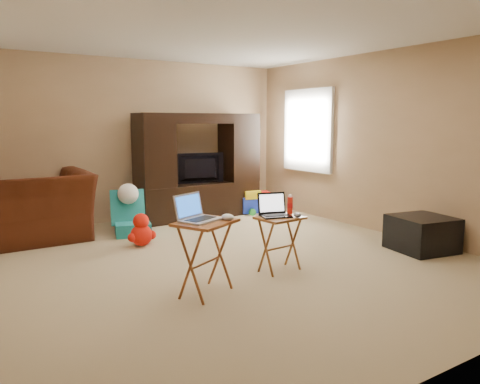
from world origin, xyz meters
TOP-DOWN VIEW (x-y plane):
  - floor at (0.00, 0.00)m, footprint 5.50×5.50m
  - ceiling at (0.00, 0.00)m, footprint 5.50×5.50m
  - wall_back at (0.00, 2.75)m, footprint 5.00×0.00m
  - wall_front at (0.00, -2.75)m, footprint 5.00×0.00m
  - wall_right at (2.50, 0.00)m, footprint 0.00×5.50m
  - window_pane at (2.48, 1.55)m, footprint 0.00×1.20m
  - window_frame at (2.46, 1.55)m, footprint 0.06×1.14m
  - entertainment_center at (0.84, 2.30)m, footprint 2.05×0.54m
  - television at (0.84, 2.25)m, footprint 0.86×0.24m
  - recliner at (-1.70, 2.11)m, footprint 1.40×1.23m
  - child_rocker at (-0.50, 1.74)m, footprint 0.59×0.64m
  - plush_toy at (-0.61, 1.13)m, footprint 0.38×0.31m
  - push_toy at (1.81, 2.09)m, footprint 0.63×0.52m
  - ottoman at (2.15, -0.92)m, footprint 0.75×0.75m
  - tray_table_left at (-0.73, -0.77)m, footprint 0.65×0.60m
  - tray_table_right at (0.23, -0.61)m, footprint 0.47×0.39m
  - laptop_left at (-0.76, -0.74)m, footprint 0.44×0.40m
  - laptop_right at (0.19, -0.59)m, footprint 0.36×0.33m
  - mouse_left at (-0.54, -0.84)m, footprint 0.11×0.15m
  - mouse_right at (0.36, -0.73)m, footprint 0.10×0.13m
  - water_bottle at (0.42, -0.53)m, footprint 0.06×0.06m

SIDE VIEW (x-z plane):
  - floor at x=0.00m, z-range 0.00..0.00m
  - push_toy at x=1.81m, z-range 0.00..0.41m
  - ottoman at x=2.15m, z-range 0.00..0.42m
  - plush_toy at x=-0.61m, z-range 0.00..0.42m
  - tray_table_right at x=0.23m, z-range 0.00..0.58m
  - child_rocker at x=-0.50m, z-range 0.00..0.62m
  - tray_table_left at x=-0.73m, z-range 0.00..0.67m
  - recliner at x=-1.70m, z-range 0.00..0.90m
  - mouse_right at x=0.36m, z-range 0.58..0.62m
  - water_bottle at x=0.42m, z-range 0.58..0.75m
  - laptop_right at x=0.19m, z-range 0.58..0.82m
  - mouse_left at x=-0.54m, z-range 0.67..0.73m
  - laptop_left at x=-0.76m, z-range 0.67..0.91m
  - television at x=0.84m, z-range 0.56..1.05m
  - entertainment_center at x=0.84m, z-range 0.00..1.67m
  - wall_back at x=0.00m, z-range -1.25..3.75m
  - wall_front at x=0.00m, z-range -1.25..3.75m
  - wall_right at x=2.50m, z-range -1.50..4.00m
  - window_pane at x=2.48m, z-range 0.80..2.00m
  - window_frame at x=2.46m, z-range 0.73..2.07m
  - ceiling at x=0.00m, z-range 2.50..2.50m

